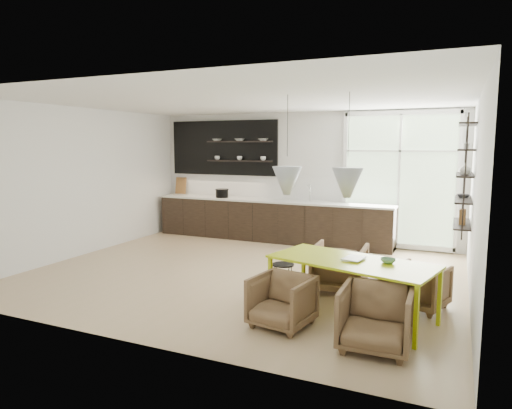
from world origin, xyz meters
The scene contains 11 objects.
room centered at (0.58, 1.10, 1.46)m, with size 7.02×6.01×2.91m.
kitchen_run centered at (-0.70, 2.69, 0.60)m, with size 5.54×0.69×2.75m.
right_shelving centered at (3.36, 1.17, 1.65)m, with size 0.26×1.22×1.90m.
dining_table centered at (2.10, -1.26, 0.69)m, with size 2.19×1.38×0.74m.
armchair_back_left centered at (1.71, -0.26, 0.35)m, with size 0.76×0.78×0.71m, color brown.
armchair_back_right centered at (2.88, -0.56, 0.30)m, with size 0.64×0.66×0.60m, color brown.
armchair_front_left centered at (1.41, -1.89, 0.31)m, with size 0.67×0.69×0.62m, color brown.
armchair_front_right centered at (2.54, -2.06, 0.35)m, with size 0.74×0.76×0.69m, color brown.
wire_stool centered at (0.97, -0.70, 0.28)m, with size 0.34×0.34×0.43m.
table_book centered at (2.00, -1.19, 0.75)m, with size 0.23×0.31×0.03m, color white.
table_bowl centered at (2.53, -1.20, 0.77)m, with size 0.18×0.18×0.06m, color #5B8D65.
Camera 1 is at (3.27, -6.84, 2.19)m, focal length 32.00 mm.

